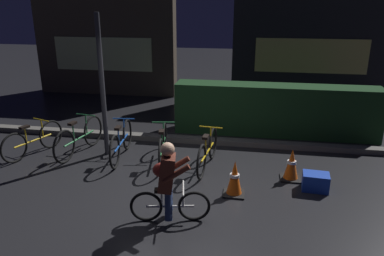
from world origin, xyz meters
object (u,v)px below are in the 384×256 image
(parked_bike_leftmost, at_px, (33,140))
(cyclist, at_px, (168,182))
(street_post, at_px, (102,87))
(parked_bike_center_right, at_px, (163,145))
(parked_bike_center_left, at_px, (121,142))
(traffic_cone_far, at_px, (291,165))
(parked_bike_left_mid, at_px, (79,138))
(blue_crate, at_px, (316,182))
(parked_bike_right_mid, at_px, (208,151))
(traffic_cone_near, at_px, (235,178))

(parked_bike_leftmost, distance_m, cyclist, 3.91)
(street_post, height_order, parked_bike_center_right, street_post)
(parked_bike_leftmost, height_order, parked_bike_center_left, parked_bike_center_left)
(street_post, bearing_deg, traffic_cone_far, -8.44)
(cyclist, bearing_deg, traffic_cone_far, 30.88)
(parked_bike_left_mid, xyz_separation_m, blue_crate, (4.73, -0.84, -0.21))
(parked_bike_leftmost, xyz_separation_m, parked_bike_left_mid, (0.93, 0.23, 0.03))
(parked_bike_center_right, relative_size, cyclist, 1.32)
(parked_bike_left_mid, bearing_deg, parked_bike_center_left, -85.65)
(parked_bike_left_mid, distance_m, blue_crate, 4.80)
(parked_bike_right_mid, distance_m, traffic_cone_far, 1.59)
(parked_bike_center_left, xyz_separation_m, traffic_cone_near, (2.40, -1.16, -0.06))
(parked_bike_left_mid, height_order, traffic_cone_far, parked_bike_left_mid)
(parked_bike_center_right, bearing_deg, parked_bike_center_left, 78.29)
(parked_bike_left_mid, height_order, parked_bike_center_left, parked_bike_left_mid)
(parked_bike_right_mid, distance_m, cyclist, 1.98)
(parked_bike_leftmost, height_order, parked_bike_center_right, parked_bike_center_right)
(parked_bike_center_left, xyz_separation_m, blue_crate, (3.77, -0.76, -0.20))
(parked_bike_left_mid, relative_size, blue_crate, 3.87)
(traffic_cone_near, height_order, blue_crate, traffic_cone_near)
(parked_bike_right_mid, bearing_deg, parked_bike_leftmost, 95.10)
(parked_bike_right_mid, height_order, traffic_cone_far, parked_bike_right_mid)
(parked_bike_leftmost, bearing_deg, traffic_cone_near, -84.18)
(parked_bike_leftmost, distance_m, parked_bike_center_left, 1.89)
(parked_bike_center_left, distance_m, parked_bike_center_right, 0.89)
(street_post, distance_m, parked_bike_left_mid, 1.24)
(traffic_cone_near, bearing_deg, traffic_cone_far, 37.07)
(parked_bike_center_left, bearing_deg, parked_bike_right_mid, -100.90)
(parked_bike_center_left, relative_size, parked_bike_center_right, 1.03)
(traffic_cone_far, xyz_separation_m, blue_crate, (0.39, -0.34, -0.14))
(parked_bike_center_left, height_order, traffic_cone_near, parked_bike_center_left)
(parked_bike_center_right, distance_m, traffic_cone_near, 1.89)
(parked_bike_center_right, relative_size, blue_crate, 3.72)
(parked_bike_center_right, height_order, cyclist, cyclist)
(blue_crate, bearing_deg, traffic_cone_near, -163.72)
(traffic_cone_near, xyz_separation_m, blue_crate, (1.37, 0.40, -0.14))
(parked_bike_leftmost, bearing_deg, parked_bike_right_mid, -71.23)
(parked_bike_leftmost, relative_size, traffic_cone_far, 2.49)
(parked_bike_right_mid, relative_size, traffic_cone_far, 2.76)
(traffic_cone_near, distance_m, traffic_cone_far, 1.23)
(parked_bike_leftmost, xyz_separation_m, blue_crate, (5.65, -0.61, -0.18))
(street_post, bearing_deg, traffic_cone_near, -25.09)
(parked_bike_center_right, relative_size, traffic_cone_near, 2.68)
(traffic_cone_near, bearing_deg, parked_bike_center_left, 154.10)
(traffic_cone_far, bearing_deg, cyclist, -138.26)
(traffic_cone_far, distance_m, cyclist, 2.56)
(parked_bike_leftmost, distance_m, parked_bike_center_right, 2.78)
(parked_bike_right_mid, xyz_separation_m, traffic_cone_near, (0.59, -0.99, -0.05))
(parked_bike_center_left, distance_m, cyclist, 2.60)
(traffic_cone_far, distance_m, blue_crate, 0.53)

